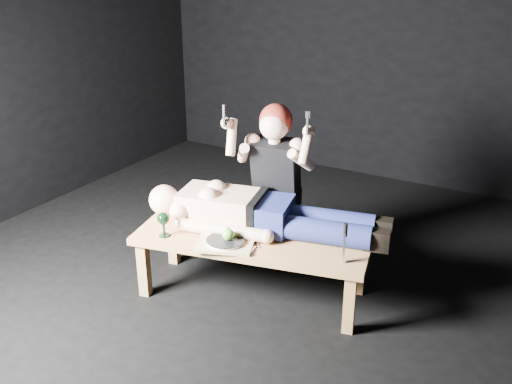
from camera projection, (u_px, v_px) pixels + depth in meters
ground at (262, 283)px, 4.12m from camera, size 5.00×5.00×0.00m
back_wall at (389, 31)px, 5.54m from camera, size 5.00×0.00×5.00m
table at (252, 265)px, 3.91m from camera, size 1.65×0.91×0.45m
lying_man at (265, 210)px, 3.87m from camera, size 1.74×0.85×0.28m
kneeling_woman at (279, 183)px, 4.17m from camera, size 0.82×0.89×1.30m
serving_tray at (225, 244)px, 3.69m from camera, size 0.43×0.38×0.02m
plate at (225, 241)px, 3.68m from camera, size 0.31×0.31×0.02m
apple at (228, 234)px, 3.66m from camera, size 0.08×0.08×0.08m
goblet at (164, 224)px, 3.78m from camera, size 0.10×0.10×0.17m
fork_flat at (199, 239)px, 3.77m from camera, size 0.09×0.15×0.01m
knife_flat at (254, 248)px, 3.65m from camera, size 0.04×0.17×0.01m
spoon_flat at (252, 243)px, 3.72m from camera, size 0.16×0.08×0.01m
carving_knife at (345, 243)px, 3.44m from camera, size 0.04×0.04×0.26m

